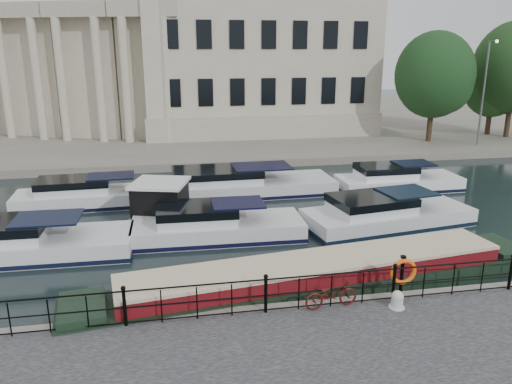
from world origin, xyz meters
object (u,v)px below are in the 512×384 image
mooring_bollard (397,300)px  life_ring_post (403,272)px  bicycle (331,294)px  narrowboat (317,282)px  harbour_hut (161,206)px

mooring_bollard → life_ring_post: life_ring_post is taller
bicycle → life_ring_post: bearing=-92.4°
bicycle → mooring_bollard: (1.94, -0.38, -0.18)m
life_ring_post → narrowboat: 3.02m
life_ring_post → harbour_hut: bearing=127.1°
bicycle → narrowboat: (0.22, 2.04, -0.62)m
life_ring_post → harbour_hut: (-7.32, 9.67, -0.47)m
bicycle → narrowboat: size_ratio=0.10×
bicycle → life_ring_post: size_ratio=1.20×
mooring_bollard → narrowboat: (-1.71, 2.42, -0.44)m
life_ring_post → bicycle: bearing=-176.1°
bicycle → harbour_hut: harbour_hut is taller
mooring_bollard → harbour_hut: 12.33m
narrowboat → harbour_hut: (-5.20, 7.79, 0.59)m
narrowboat → harbour_hut: 9.38m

